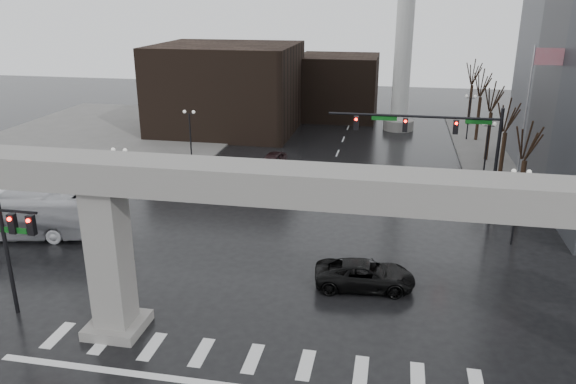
# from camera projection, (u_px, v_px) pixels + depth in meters

# --- Properties ---
(ground) EXTENTS (160.00, 160.00, 0.00)m
(ground) POSITION_uv_depth(u_px,v_px,m) (258.00, 346.00, 25.96)
(ground) COLOR black
(ground) RESTS_ON ground
(sidewalk_nw) EXTENTS (28.00, 36.00, 0.15)m
(sidewalk_nw) POSITION_uv_depth(u_px,v_px,m) (112.00, 136.00, 63.93)
(sidewalk_nw) COLOR slate
(sidewalk_nw) RESTS_ON ground
(elevated_guideway) EXTENTS (48.00, 2.60, 8.70)m
(elevated_guideway) POSITION_uv_depth(u_px,v_px,m) (285.00, 209.00, 23.45)
(elevated_guideway) COLOR gray
(elevated_guideway) RESTS_ON ground
(building_far_left) EXTENTS (16.00, 14.00, 10.00)m
(building_far_left) POSITION_uv_depth(u_px,v_px,m) (227.00, 88.00, 65.69)
(building_far_left) COLOR black
(building_far_left) RESTS_ON ground
(building_far_mid) EXTENTS (10.00, 10.00, 8.00)m
(building_far_mid) POSITION_uv_depth(u_px,v_px,m) (338.00, 87.00, 73.14)
(building_far_mid) COLOR black
(building_far_mid) RESTS_ON ground
(smokestack) EXTENTS (3.60, 3.60, 30.00)m
(smokestack) POSITION_uv_depth(u_px,v_px,m) (406.00, 13.00, 63.04)
(smokestack) COLOR silver
(smokestack) RESTS_ON ground
(signal_mast_arm) EXTENTS (12.12, 0.43, 8.00)m
(signal_mast_arm) POSITION_uv_depth(u_px,v_px,m) (443.00, 137.00, 39.82)
(signal_mast_arm) COLOR black
(signal_mast_arm) RESTS_ON ground
(signal_left_pole) EXTENTS (2.30, 0.30, 6.00)m
(signal_left_pole) POSITION_uv_depth(u_px,v_px,m) (15.00, 240.00, 27.26)
(signal_left_pole) COLOR black
(signal_left_pole) RESTS_ON ground
(flagpole_assembly) EXTENTS (2.06, 0.12, 12.00)m
(flagpole_assembly) POSITION_uv_depth(u_px,v_px,m) (531.00, 108.00, 41.09)
(flagpole_assembly) COLOR silver
(flagpole_assembly) RESTS_ON ground
(lamp_right_0) EXTENTS (1.22, 0.32, 5.11)m
(lamp_right_0) POSITION_uv_depth(u_px,v_px,m) (518.00, 194.00, 35.35)
(lamp_right_0) COLOR black
(lamp_right_0) RESTS_ON ground
(lamp_right_1) EXTENTS (1.22, 0.32, 5.11)m
(lamp_right_1) POSITION_uv_depth(u_px,v_px,m) (487.00, 140.00, 48.31)
(lamp_right_1) COLOR black
(lamp_right_1) RESTS_ON ground
(lamp_right_2) EXTENTS (1.22, 0.32, 5.11)m
(lamp_right_2) POSITION_uv_depth(u_px,v_px,m) (469.00, 110.00, 61.28)
(lamp_right_2) COLOR black
(lamp_right_2) RESTS_ON ground
(lamp_left_0) EXTENTS (1.22, 0.32, 5.11)m
(lamp_left_0) POSITION_uv_depth(u_px,v_px,m) (121.00, 170.00, 40.19)
(lamp_left_0) COLOR black
(lamp_left_0) RESTS_ON ground
(lamp_left_1) EXTENTS (1.22, 0.32, 5.11)m
(lamp_left_1) POSITION_uv_depth(u_px,v_px,m) (190.00, 127.00, 53.15)
(lamp_left_1) COLOR black
(lamp_left_1) RESTS_ON ground
(lamp_left_2) EXTENTS (1.22, 0.32, 5.11)m
(lamp_left_2) POSITION_uv_depth(u_px,v_px,m) (232.00, 101.00, 66.11)
(lamp_left_2) COLOR black
(lamp_left_2) RESTS_ON ground
(tree_right_0) EXTENTS (1.09, 1.58, 7.50)m
(tree_right_0) POSITION_uv_depth(u_px,v_px,m) (522.00, 185.00, 39.11)
(tree_right_0) COLOR black
(tree_right_0) RESTS_ON ground
(tree_right_1) EXTENTS (1.09, 1.61, 7.67)m
(tree_right_1) POSITION_uv_depth(u_px,v_px,m) (503.00, 154.00, 46.50)
(tree_right_1) COLOR black
(tree_right_1) RESTS_ON ground
(tree_right_2) EXTENTS (1.10, 1.63, 7.85)m
(tree_right_2) POSITION_uv_depth(u_px,v_px,m) (489.00, 132.00, 53.89)
(tree_right_2) COLOR black
(tree_right_2) RESTS_ON ground
(tree_right_3) EXTENTS (1.11, 1.66, 8.02)m
(tree_right_3) POSITION_uv_depth(u_px,v_px,m) (479.00, 114.00, 61.27)
(tree_right_3) COLOR black
(tree_right_3) RESTS_ON ground
(tree_right_4) EXTENTS (1.12, 1.69, 8.19)m
(tree_right_4) POSITION_uv_depth(u_px,v_px,m) (471.00, 101.00, 68.66)
(tree_right_4) COLOR black
(tree_right_4) RESTS_ON ground
(pickup_truck) EXTENTS (5.71, 3.05, 1.53)m
(pickup_truck) POSITION_uv_depth(u_px,v_px,m) (365.00, 275.00, 30.91)
(pickup_truck) COLOR black
(pickup_truck) RESTS_ON ground
(city_bus) EXTENTS (11.97, 4.53, 3.25)m
(city_bus) POSITION_uv_depth(u_px,v_px,m) (14.00, 213.00, 37.27)
(city_bus) COLOR silver
(city_bus) RESTS_ON ground
(far_car) EXTENTS (2.31, 4.58, 1.50)m
(far_car) POSITION_uv_depth(u_px,v_px,m) (272.00, 161.00, 52.11)
(far_car) COLOR black
(far_car) RESTS_ON ground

